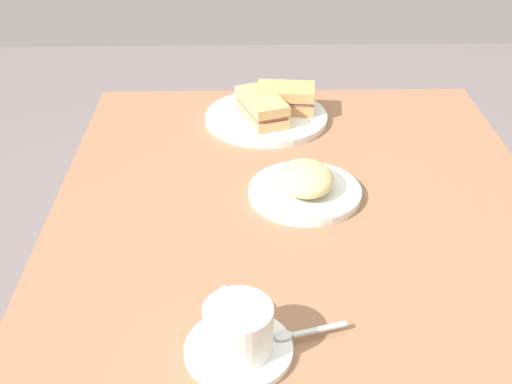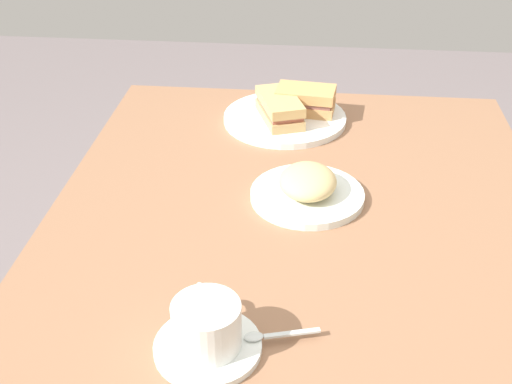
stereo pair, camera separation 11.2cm
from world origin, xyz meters
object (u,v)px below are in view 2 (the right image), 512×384
object	(u,v)px
dining_table	(297,278)
sandwich_plate	(285,118)
side_plate	(307,195)
coffee_cup	(206,323)
coffee_saucer	(208,347)
sandwich_back	(305,100)
sandwich_front	(280,108)
spoon	(268,335)

from	to	relation	value
dining_table	sandwich_plate	distance (m)	0.42
dining_table	side_plate	distance (m)	0.15
sandwich_plate	coffee_cup	distance (m)	0.69
coffee_saucer	coffee_cup	size ratio (longest dim) A/B	1.22
dining_table	sandwich_back	xyz separation A→B (m)	(0.43, 0.01, 0.14)
sandwich_back	coffee_cup	world-z (taller)	coffee_cup
sandwich_front	coffee_cup	distance (m)	0.67
sandwich_back	side_plate	bearing A→B (deg)	-177.35
sandwich_plate	coffee_saucer	distance (m)	0.69
dining_table	coffee_saucer	distance (m)	0.32
sandwich_plate	sandwich_front	bearing A→B (deg)	149.75
sandwich_plate	sandwich_front	world-z (taller)	sandwich_front
sandwich_front	side_plate	bearing A→B (deg)	-166.66
dining_table	sandwich_plate	size ratio (longest dim) A/B	4.29
sandwich_back	side_plate	size ratio (longest dim) A/B	0.66
sandwich_plate	sandwich_front	distance (m)	0.04
sandwich_back	coffee_saucer	xyz separation A→B (m)	(-0.71, 0.10, -0.04)
sandwich_back	side_plate	world-z (taller)	sandwich_back
coffee_cup	spoon	xyz separation A→B (m)	(0.02, -0.08, -0.03)
spoon	sandwich_front	bearing A→B (deg)	2.52
coffee_cup	spoon	bearing A→B (deg)	-76.07
dining_table	sandwich_front	xyz separation A→B (m)	(0.39, 0.06, 0.14)
coffee_saucer	coffee_cup	world-z (taller)	coffee_cup
sandwich_front	spoon	xyz separation A→B (m)	(-0.65, -0.03, -0.03)
sandwich_back	coffee_cup	xyz separation A→B (m)	(-0.71, 0.10, 0.00)
sandwich_front	sandwich_back	bearing A→B (deg)	-50.02
sandwich_plate	spoon	xyz separation A→B (m)	(-0.67, -0.02, 0.01)
sandwich_plate	coffee_cup	size ratio (longest dim) A/B	2.29
dining_table	coffee_cup	distance (m)	0.33
side_plate	spoon	bearing A→B (deg)	173.56
sandwich_plate	coffee_saucer	bearing A→B (deg)	175.10
sandwich_back	coffee_cup	distance (m)	0.72
sandwich_plate	spoon	size ratio (longest dim) A/B	2.72
spoon	sandwich_back	bearing A→B (deg)	-2.06
coffee_cup	coffee_saucer	bearing A→B (deg)	-162.43
sandwich_plate	dining_table	bearing A→B (deg)	-173.09
sandwich_front	sandwich_back	size ratio (longest dim) A/B	1.20
sandwich_front	coffee_cup	xyz separation A→B (m)	(-0.67, 0.05, 0.00)
sandwich_plate	sandwich_front	xyz separation A→B (m)	(-0.02, 0.01, 0.03)
sandwich_front	side_plate	xyz separation A→B (m)	(-0.29, -0.07, -0.03)
sandwich_front	coffee_cup	world-z (taller)	coffee_cup
dining_table	spoon	distance (m)	0.29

